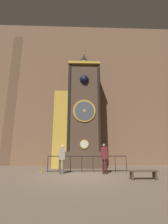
{
  "coord_description": "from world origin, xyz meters",
  "views": [
    {
      "loc": [
        -0.13,
        -8.8,
        1.57
      ],
      "look_at": [
        0.29,
        3.74,
        4.52
      ],
      "focal_mm": 24.0,
      "sensor_mm": 36.0,
      "label": 1
    }
  ],
  "objects_px": {
    "stanchion_post": "(42,167)",
    "visitor_bench": "(143,173)",
    "visitor_near": "(62,156)",
    "visitor_far": "(104,156)",
    "clock_tower": "(80,114)"
  },
  "relations": [
    {
      "from": "clock_tower",
      "to": "visitor_far",
      "type": "bearing_deg",
      "value": -63.16
    },
    {
      "from": "clock_tower",
      "to": "visitor_bench",
      "type": "xyz_separation_m",
      "value": [
        3.16,
        -4.63,
        -3.98
      ]
    },
    {
      "from": "visitor_bench",
      "to": "clock_tower",
      "type": "bearing_deg",
      "value": 124.36
    },
    {
      "from": "stanchion_post",
      "to": "visitor_bench",
      "type": "relative_size",
      "value": 0.65
    },
    {
      "from": "stanchion_post",
      "to": "visitor_bench",
      "type": "height_order",
      "value": "stanchion_post"
    },
    {
      "from": "visitor_near",
      "to": "stanchion_post",
      "type": "distance_m",
      "value": 1.7
    },
    {
      "from": "stanchion_post",
      "to": "visitor_bench",
      "type": "distance_m",
      "value": 6.13
    },
    {
      "from": "clock_tower",
      "to": "visitor_near",
      "type": "bearing_deg",
      "value": -110.6
    },
    {
      "from": "visitor_far",
      "to": "visitor_bench",
      "type": "xyz_separation_m",
      "value": [
        1.65,
        -1.64,
        -0.74
      ]
    },
    {
      "from": "clock_tower",
      "to": "visitor_bench",
      "type": "distance_m",
      "value": 6.87
    },
    {
      "from": "stanchion_post",
      "to": "visitor_bench",
      "type": "bearing_deg",
      "value": -23.63
    },
    {
      "from": "visitor_near",
      "to": "visitor_far",
      "type": "xyz_separation_m",
      "value": [
        2.6,
        -0.08,
        0.05
      ]
    },
    {
      "from": "visitor_near",
      "to": "visitor_bench",
      "type": "bearing_deg",
      "value": -30.14
    },
    {
      "from": "visitor_near",
      "to": "stanchion_post",
      "type": "xyz_separation_m",
      "value": [
        -1.36,
        0.74,
        -0.71
      ]
    },
    {
      "from": "visitor_near",
      "to": "visitor_far",
      "type": "height_order",
      "value": "visitor_far"
    }
  ]
}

